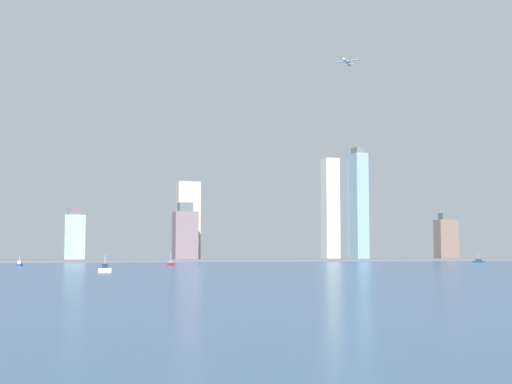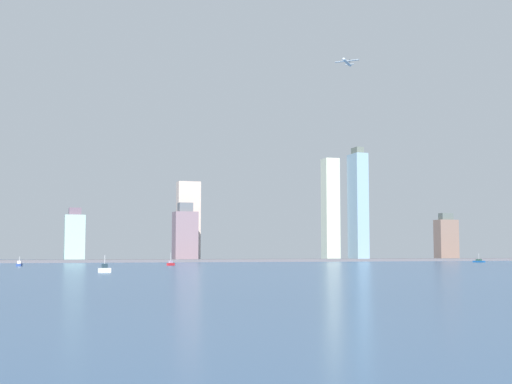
{
  "view_description": "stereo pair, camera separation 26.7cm",
  "coord_description": "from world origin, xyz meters",
  "px_view_note": "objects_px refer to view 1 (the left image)",
  "views": [
    {
      "loc": [
        -228.63,
        -314.76,
        10.86
      ],
      "look_at": [
        13.25,
        432.95,
        76.81
      ],
      "focal_mm": 49.98,
      "sensor_mm": 36.0,
      "label": 1
    },
    {
      "loc": [
        -228.37,
        -314.84,
        10.86
      ],
      "look_at": [
        13.25,
        432.95,
        76.81
      ],
      "focal_mm": 49.98,
      "sensor_mm": 36.0,
      "label": 2
    }
  ],
  "objects_px": {
    "boat_1": "(19,264)",
    "skyscraper_0": "(358,206)",
    "skyscraper_3": "(188,221)",
    "boat_3": "(479,261)",
    "boat_0": "(105,269)",
    "skyscraper_5": "(185,235)",
    "skyscraper_4": "(446,239)",
    "boat_4": "(171,264)",
    "skyscraper_1": "(330,209)",
    "airplane": "(347,62)",
    "skyscraper_2": "(74,237)"
  },
  "relations": [
    {
      "from": "skyscraper_4",
      "to": "airplane",
      "type": "height_order",
      "value": "airplane"
    },
    {
      "from": "airplane",
      "to": "skyscraper_2",
      "type": "bearing_deg",
      "value": -46.48
    },
    {
      "from": "skyscraper_1",
      "to": "skyscraper_5",
      "type": "bearing_deg",
      "value": -168.01
    },
    {
      "from": "skyscraper_3",
      "to": "skyscraper_5",
      "type": "height_order",
      "value": "skyscraper_3"
    },
    {
      "from": "skyscraper_5",
      "to": "boat_0",
      "type": "height_order",
      "value": "skyscraper_5"
    },
    {
      "from": "skyscraper_1",
      "to": "airplane",
      "type": "height_order",
      "value": "airplane"
    },
    {
      "from": "skyscraper_1",
      "to": "skyscraper_2",
      "type": "height_order",
      "value": "skyscraper_1"
    },
    {
      "from": "boat_1",
      "to": "boat_3",
      "type": "bearing_deg",
      "value": -77.46
    },
    {
      "from": "boat_0",
      "to": "boat_1",
      "type": "height_order",
      "value": "boat_0"
    },
    {
      "from": "boat_0",
      "to": "boat_3",
      "type": "bearing_deg",
      "value": -171.36
    },
    {
      "from": "skyscraper_2",
      "to": "airplane",
      "type": "distance_m",
      "value": 394.33
    },
    {
      "from": "boat_4",
      "to": "skyscraper_3",
      "type": "bearing_deg",
      "value": 42.2
    },
    {
      "from": "boat_0",
      "to": "boat_1",
      "type": "bearing_deg",
      "value": -100.02
    },
    {
      "from": "skyscraper_4",
      "to": "boat_1",
      "type": "bearing_deg",
      "value": -157.75
    },
    {
      "from": "boat_0",
      "to": "skyscraper_1",
      "type": "bearing_deg",
      "value": -149.47
    },
    {
      "from": "boat_0",
      "to": "boat_3",
      "type": "relative_size",
      "value": 0.69
    },
    {
      "from": "boat_0",
      "to": "boat_4",
      "type": "xyz_separation_m",
      "value": [
        69.1,
        175.46,
        -0.25
      ]
    },
    {
      "from": "skyscraper_2",
      "to": "skyscraper_3",
      "type": "relative_size",
      "value": 0.62
    },
    {
      "from": "skyscraper_1",
      "to": "boat_4",
      "type": "xyz_separation_m",
      "value": [
        -248.1,
        -251.87,
        -61.39
      ]
    },
    {
      "from": "boat_0",
      "to": "boat_1",
      "type": "relative_size",
      "value": 0.69
    },
    {
      "from": "skyscraper_5",
      "to": "boat_1",
      "type": "distance_m",
      "value": 260.84
    },
    {
      "from": "skyscraper_3",
      "to": "boat_3",
      "type": "distance_m",
      "value": 323.91
    },
    {
      "from": "boat_1",
      "to": "skyscraper_4",
      "type": "bearing_deg",
      "value": -62.31
    },
    {
      "from": "skyscraper_0",
      "to": "boat_0",
      "type": "height_order",
      "value": "skyscraper_0"
    },
    {
      "from": "skyscraper_2",
      "to": "boat_1",
      "type": "relative_size",
      "value": 4.37
    },
    {
      "from": "skyscraper_0",
      "to": "boat_3",
      "type": "bearing_deg",
      "value": -61.75
    },
    {
      "from": "skyscraper_2",
      "to": "boat_3",
      "type": "bearing_deg",
      "value": -21.27
    },
    {
      "from": "skyscraper_3",
      "to": "skyscraper_4",
      "type": "bearing_deg",
      "value": -6.21
    },
    {
      "from": "skyscraper_3",
      "to": "boat_0",
      "type": "bearing_deg",
      "value": -107.91
    },
    {
      "from": "airplane",
      "to": "skyscraper_0",
      "type": "bearing_deg",
      "value": 32.09
    },
    {
      "from": "boat_3",
      "to": "boat_4",
      "type": "xyz_separation_m",
      "value": [
        -331.88,
        -70.5,
        0.24
      ]
    },
    {
      "from": "skyscraper_2",
      "to": "skyscraper_3",
      "type": "xyz_separation_m",
      "value": [
        130.07,
        33.55,
        19.74
      ]
    },
    {
      "from": "boat_3",
      "to": "skyscraper_3",
      "type": "bearing_deg",
      "value": -143.54
    },
    {
      "from": "skyscraper_5",
      "to": "airplane",
      "type": "xyz_separation_m",
      "value": [
        209.82,
        28.92,
        217.7
      ]
    },
    {
      "from": "skyscraper_5",
      "to": "skyscraper_4",
      "type": "bearing_deg",
      "value": 1.74
    },
    {
      "from": "boat_4",
      "to": "skyscraper_5",
      "type": "bearing_deg",
      "value": 42.47
    },
    {
      "from": "skyscraper_0",
      "to": "boat_4",
      "type": "xyz_separation_m",
      "value": [
        -261.19,
        -202.06,
        -62.69
      ]
    },
    {
      "from": "skyscraper_3",
      "to": "boat_4",
      "type": "xyz_separation_m",
      "value": [
        -70.48,
        -256.46,
        -44.5
      ]
    },
    {
      "from": "skyscraper_0",
      "to": "boat_1",
      "type": "xyz_separation_m",
      "value": [
        -373.83,
        -186.98,
        -62.73
      ]
    },
    {
      "from": "boat_1",
      "to": "airplane",
      "type": "distance_m",
      "value": 504.85
    },
    {
      "from": "skyscraper_3",
      "to": "boat_3",
      "type": "bearing_deg",
      "value": -35.43
    },
    {
      "from": "boat_3",
      "to": "boat_1",
      "type": "bearing_deg",
      "value": -101.01
    },
    {
      "from": "boat_4",
      "to": "boat_3",
      "type": "bearing_deg",
      "value": -20.44
    },
    {
      "from": "skyscraper_0",
      "to": "airplane",
      "type": "xyz_separation_m",
      "value": [
        5.63,
        38.15,
        182.64
      ]
    },
    {
      "from": "boat_4",
      "to": "airplane",
      "type": "height_order",
      "value": "airplane"
    },
    {
      "from": "skyscraper_3",
      "to": "boat_1",
      "type": "distance_m",
      "value": 306.23
    },
    {
      "from": "skyscraper_0",
      "to": "airplane",
      "type": "height_order",
      "value": "airplane"
    },
    {
      "from": "skyscraper_0",
      "to": "skyscraper_5",
      "type": "relative_size",
      "value": 2.07
    },
    {
      "from": "boat_1",
      "to": "skyscraper_0",
      "type": "bearing_deg",
      "value": -57.99
    },
    {
      "from": "skyscraper_4",
      "to": "boat_3",
      "type": "xyz_separation_m",
      "value": [
        -59.91,
        -150.99,
        -25.67
      ]
    }
  ]
}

